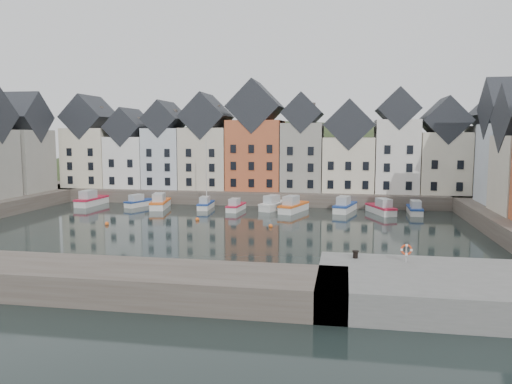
% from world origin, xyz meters
% --- Properties ---
extents(ground, '(260.00, 260.00, 0.00)m').
position_xyz_m(ground, '(0.00, 0.00, 0.00)').
color(ground, black).
rests_on(ground, ground).
extents(far_quay, '(90.00, 16.00, 2.00)m').
position_xyz_m(far_quay, '(0.00, 30.00, 1.00)').
color(far_quay, '#4C423A').
rests_on(far_quay, ground).
extents(near_quay, '(18.00, 10.00, 2.00)m').
position_xyz_m(near_quay, '(22.00, -20.00, 1.00)').
color(near_quay, '#60605E').
rests_on(near_quay, ground).
extents(hillside, '(153.60, 70.40, 64.00)m').
position_xyz_m(hillside, '(0.02, 56.00, -17.96)').
color(hillside, '#28351A').
rests_on(hillside, ground).
extents(far_terrace, '(72.37, 8.16, 17.78)m').
position_xyz_m(far_terrace, '(3.21, 28.00, 8.88)').
color(far_terrace, '#EDE3C7').
rests_on(far_terrace, far_quay).
extents(left_terrace, '(7.65, 17.00, 15.69)m').
position_xyz_m(left_terrace, '(-36.00, 13.50, 8.88)').
color(left_terrace, gray).
rests_on(left_terrace, left_quay).
extents(mooring_buoys, '(20.50, 5.50, 0.50)m').
position_xyz_m(mooring_buoys, '(-4.00, 5.33, 0.15)').
color(mooring_buoys, orange).
rests_on(mooring_buoys, ground).
extents(boat_a, '(2.50, 7.07, 2.68)m').
position_xyz_m(boat_a, '(-24.40, 18.44, 0.80)').
color(boat_a, silver).
rests_on(boat_a, ground).
extents(boat_b, '(3.49, 5.70, 2.09)m').
position_xyz_m(boat_b, '(-16.55, 18.79, 0.62)').
color(boat_b, silver).
rests_on(boat_b, ground).
extents(boat_c, '(3.26, 7.01, 2.59)m').
position_xyz_m(boat_c, '(-12.64, 17.40, 0.77)').
color(boat_c, silver).
rests_on(boat_c, ground).
extents(boat_d, '(2.01, 5.48, 10.29)m').
position_xyz_m(boat_d, '(-5.79, 18.23, 0.67)').
color(boat_d, silver).
rests_on(boat_d, ground).
extents(boat_e, '(2.04, 5.45, 2.05)m').
position_xyz_m(boat_e, '(-0.93, 17.03, 0.61)').
color(boat_e, silver).
rests_on(boat_e, ground).
extents(boat_f, '(4.15, 6.60, 2.43)m').
position_xyz_m(boat_f, '(4.43, 18.96, 0.72)').
color(boat_f, silver).
rests_on(boat_f, ground).
extents(boat_g, '(4.01, 7.12, 2.61)m').
position_xyz_m(boat_g, '(7.41, 17.38, 0.78)').
color(boat_g, silver).
rests_on(boat_g, ground).
extents(boat_h, '(3.57, 6.85, 2.52)m').
position_xyz_m(boat_h, '(14.68, 18.91, 0.75)').
color(boat_h, silver).
rests_on(boat_h, ground).
extents(boat_i, '(4.13, 6.68, 2.46)m').
position_xyz_m(boat_i, '(19.71, 17.84, 0.73)').
color(boat_i, silver).
rests_on(boat_i, ground).
extents(boat_j, '(1.86, 5.72, 2.18)m').
position_xyz_m(boat_j, '(24.30, 18.43, 0.65)').
color(boat_j, silver).
rests_on(boat_j, ground).
extents(mooring_bollard, '(0.48, 0.48, 0.56)m').
position_xyz_m(mooring_bollard, '(15.52, -16.58, 2.31)').
color(mooring_bollard, black).
rests_on(mooring_bollard, near_quay).
extents(life_ring_post, '(0.80, 0.17, 1.30)m').
position_xyz_m(life_ring_post, '(19.03, -17.13, 2.86)').
color(life_ring_post, gray).
rests_on(life_ring_post, near_quay).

